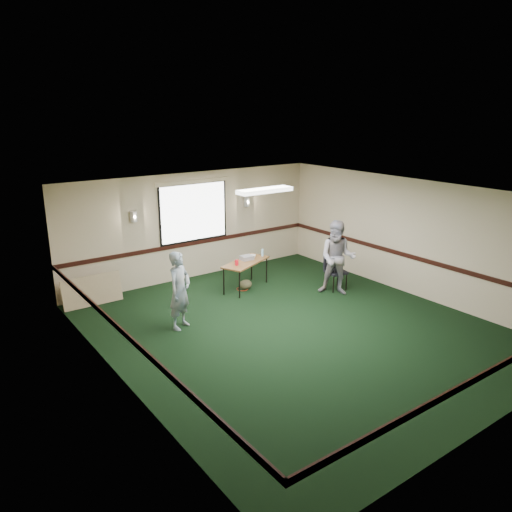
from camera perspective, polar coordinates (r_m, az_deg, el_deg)
ground at (r=10.06m, az=4.40°, el=-8.30°), size 8.00×8.00×0.00m
room_shell at (r=11.14m, az=-2.49°, el=2.86°), size 8.00×8.02×8.00m
folding_table at (r=11.96m, az=-1.17°, el=-0.85°), size 1.47×1.05×0.68m
projector at (r=12.08m, az=-1.07°, el=-0.20°), size 0.29×0.25×0.10m
game_console at (r=12.28m, az=-0.48°, el=-0.03°), size 0.25×0.25×0.05m
red_cup at (r=11.66m, az=-2.22°, el=-0.76°), size 0.08×0.08×0.12m
water_bottle at (r=12.35m, az=0.74°, el=0.40°), size 0.05×0.05×0.18m
duffel_bag at (r=12.07m, az=-1.22°, el=-3.28°), size 0.35×0.27×0.24m
cable_coil at (r=12.11m, az=-1.56°, el=-3.78°), size 0.37×0.37×0.01m
folded_table at (r=11.64m, az=-18.22°, el=-3.78°), size 1.31×0.20×0.67m
conference_chair at (r=12.17m, az=8.91°, el=-1.29°), size 0.51×0.53×0.90m
person_left at (r=9.91m, az=-8.71°, el=-3.91°), size 0.68×0.60×1.57m
person_right at (r=11.72m, az=9.30°, el=-0.21°), size 1.06×1.08×1.76m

